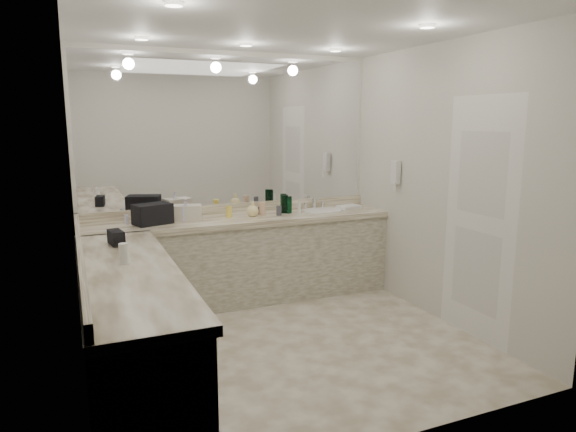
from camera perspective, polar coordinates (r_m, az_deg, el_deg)
name	(u,v)px	position (r m, az deg, el deg)	size (l,w,h in m)	color
floor	(286,343)	(4.55, -0.27, -13.96)	(3.20, 3.20, 0.00)	beige
ceiling	(285,26)	(4.20, -0.30, 20.32)	(3.20, 3.20, 0.00)	white
wall_back	(232,176)	(5.58, -6.29, 4.45)	(3.20, 0.02, 2.60)	beige
wall_left	(73,207)	(3.86, -22.74, 0.98)	(0.02, 3.00, 2.60)	beige
wall_right	(443,184)	(5.02, 16.83, 3.38)	(0.02, 3.00, 2.60)	beige
vanity_back_base	(242,262)	(5.47, -5.18, -5.06)	(3.20, 0.60, 0.84)	beige
vanity_back_top	(241,220)	(5.35, -5.23, -0.45)	(3.20, 0.64, 0.06)	beige
vanity_left_base	(130,335)	(3.82, -17.12, -12.52)	(0.60, 2.40, 0.84)	beige
vanity_left_top	(128,273)	(3.67, -17.34, -6.02)	(0.64, 2.42, 0.06)	beige
backsplash_back	(233,208)	(5.61, -6.16, 0.87)	(3.20, 0.04, 0.10)	beige
backsplash_left	(80,255)	(3.93, -22.08, -4.04)	(0.04, 3.00, 0.10)	beige
mirror_back	(231,131)	(5.54, -6.35, 9.32)	(3.12, 0.01, 1.55)	white
mirror_left	(70,137)	(3.82, -23.07, 8.04)	(0.01, 2.92, 1.55)	white
sink	(322,211)	(5.72, 3.83, 0.53)	(0.44, 0.44, 0.03)	white
faucet	(314,202)	(5.89, 2.91, 1.57)	(0.24, 0.16, 0.14)	silver
wall_phone	(396,172)	(5.54, 11.86, 4.76)	(0.06, 0.10, 0.24)	white
door	(479,220)	(4.68, 20.46, -0.43)	(0.02, 0.82, 2.10)	white
black_toiletry_bag	(153,214)	(5.12, -14.82, 0.21)	(0.34, 0.22, 0.20)	black
black_bag_spill	(116,238)	(4.36, -18.56, -2.32)	(0.09, 0.21, 0.11)	black
cream_cosmetic_case	(187,212)	(5.25, -11.12, 0.39)	(0.28, 0.17, 0.16)	beige
hand_towel	(349,207)	(5.87, 6.78, 1.00)	(0.25, 0.17, 0.04)	white
lotion_left	(124,253)	(3.78, -17.80, -3.95)	(0.06, 0.06, 0.15)	white
soap_bottle_a	(185,211)	(5.27, -11.36, 0.53)	(0.07, 0.07, 0.18)	beige
soap_bottle_b	(186,210)	(5.22, -11.29, 0.65)	(0.10, 0.10, 0.22)	silver
soap_bottle_c	(253,209)	(5.37, -3.96, 0.82)	(0.13, 0.13, 0.16)	#FFE997
green_bottle_0	(285,204)	(5.55, -0.38, 1.35)	(0.07, 0.07, 0.20)	#084121
green_bottle_1	(289,205)	(5.55, 0.09, 1.26)	(0.07, 0.07, 0.19)	#084121
green_bottle_2	(283,203)	(5.60, -0.53, 1.45)	(0.06, 0.06, 0.20)	#084121
amenity_bottle_0	(145,220)	(5.18, -15.59, -0.46)	(0.06, 0.06, 0.07)	#9966B2
amenity_bottle_1	(186,214)	(5.23, -11.24, 0.24)	(0.05, 0.05, 0.14)	#E0B28C
amenity_bottle_2	(260,210)	(5.52, -3.16, 0.63)	(0.04, 0.04, 0.08)	#3F3F4C
amenity_bottle_3	(229,212)	(5.35, -6.59, 0.49)	(0.07, 0.07, 0.12)	#F2D84C
amenity_bottle_4	(126,219)	(5.22, -17.51, -0.33)	(0.04, 0.04, 0.09)	silver
amenity_bottle_5	(155,217)	(5.18, -14.52, -0.13)	(0.04, 0.04, 0.12)	#E0B28C
amenity_bottle_6	(279,211)	(5.42, -1.02, 0.60)	(0.05, 0.05, 0.10)	#3F3F4C
amenity_bottle_7	(262,209)	(5.45, -2.86, 0.82)	(0.07, 0.07, 0.14)	#E0B28C
amenity_bottle_8	(299,208)	(5.51, 1.27, 0.90)	(0.04, 0.04, 0.13)	white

